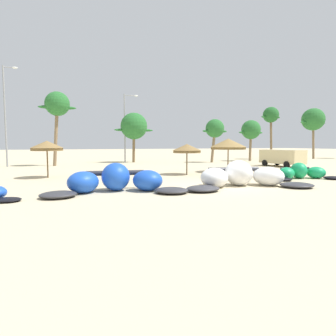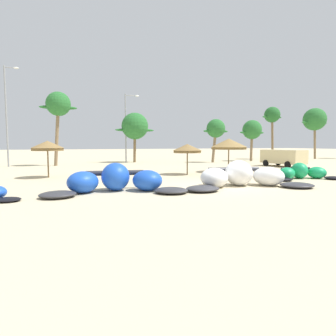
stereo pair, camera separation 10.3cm
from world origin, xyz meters
The scene contains 16 objects.
ground_plane centered at (0.00, 0.00, 0.00)m, with size 260.00×260.00×0.00m, color beige.
kite_left centered at (-5.75, 0.31, 0.57)m, with size 7.40×3.95×1.48m.
kite_left_of_center centered at (1.47, -0.53, 0.58)m, with size 7.83×4.16×1.51m.
kite_center centered at (7.70, 1.02, 0.44)m, with size 5.41×2.98×1.14m.
beach_umbrella_near_van centered at (-9.16, 8.45, 2.35)m, with size 2.35×2.35×2.72m.
beach_umbrella_middle centered at (1.35, 6.70, 2.12)m, with size 2.35×2.35×2.49m.
beach_umbrella_near_palms centered at (5.60, 7.18, 2.49)m, with size 3.19×3.19×2.96m.
parked_van centered at (14.90, 10.69, 1.09)m, with size 2.69×5.02×1.84m.
palm_left centered at (-8.16, 20.78, 6.85)m, with size 4.08×2.72×8.38m.
palm_left_of_gap centered at (1.54, 23.82, 4.87)m, with size 5.41×3.61×6.72m.
palm_center_left centered at (11.71, 19.69, 4.51)m, with size 3.78×2.52×5.87m.
palm_center_right centered at (18.23, 20.42, 4.51)m, with size 4.19×2.79×5.98m.
palm_right_of_gap centered at (24.61, 23.62, 7.08)m, with size 3.84×2.56×8.56m.
palm_right centered at (31.82, 21.71, 6.54)m, with size 5.56×3.71×8.46m.
lamppost_west centered at (-13.33, 21.11, 5.93)m, with size 1.51×0.24×10.82m.
lamppost_west_center centered at (0.44, 23.84, 5.13)m, with size 1.97×0.24×9.13m.
Camera 2 is at (-8.65, -14.51, 2.47)m, focal length 30.82 mm.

